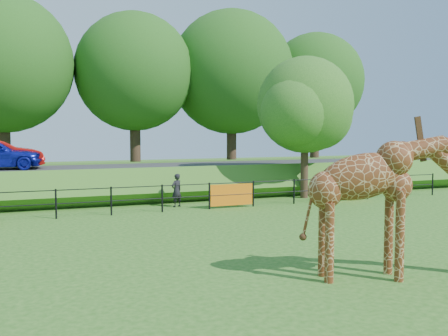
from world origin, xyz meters
The scene contains 8 objects.
ground centered at (0.00, 0.00, 0.00)m, with size 90.00×90.00×0.00m, color #255B16.
giraffe centered at (2.44, -2.60, 1.56)m, with size 4.36×0.80×3.11m, color #5C2C13, non-canonical shape.
perimeter_fence centered at (0.00, 8.00, 0.55)m, with size 28.07×0.10×1.10m, color black, non-canonical shape.
embankment centered at (0.00, 15.50, 0.65)m, with size 40.00×9.00×1.30m, color #255B16.
road centered at (0.00, 14.00, 1.36)m, with size 40.00×5.00×0.12m, color #313234.
visitor centered at (0.94, 9.14, 0.71)m, with size 0.51×0.34×1.41m, color black.
tree_east centered at (7.60, 9.63, 4.28)m, with size 5.40×4.71×6.76m.
bg_tree_line centered at (1.89, 22.00, 7.19)m, with size 37.30×8.80×11.82m.
Camera 1 is at (-5.19, -11.06, 3.18)m, focal length 40.00 mm.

